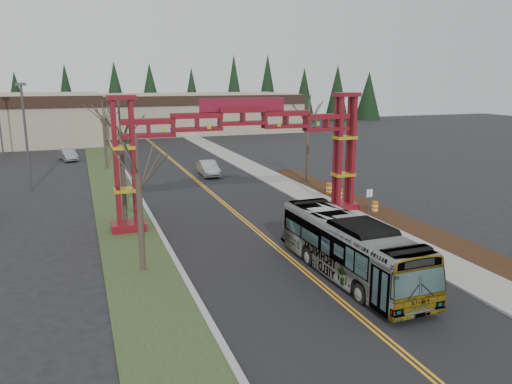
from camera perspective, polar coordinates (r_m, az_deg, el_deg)
name	(u,v)px	position (r m, az deg, el deg)	size (l,w,h in m)	color
ground	(389,342)	(20.71, 14.92, -16.21)	(200.00, 200.00, 0.00)	black
road	(217,198)	(42.30, -4.43, -0.70)	(12.00, 110.00, 0.02)	black
lane_line_left	(216,198)	(42.26, -4.59, -0.69)	(0.12, 100.00, 0.01)	orange
lane_line_right	(219,198)	(42.32, -4.27, -0.67)	(0.12, 100.00, 0.01)	orange
curb_right	(284,192)	(44.24, 3.28, 0.01)	(0.30, 110.00, 0.15)	#A3A39E
sidewalk_right	(299,191)	(44.81, 4.99, 0.15)	(2.60, 110.00, 0.14)	gray
landscape_strip	(435,237)	(33.82, 19.73, -4.85)	(2.60, 50.00, 0.12)	black
grass_median	(120,206)	(41.01, -15.28, -1.52)	(4.00, 110.00, 0.08)	#324120
curb_left	(144,203)	(41.16, -12.72, -1.27)	(0.30, 110.00, 0.15)	#A3A39E
gateway_arch	(243,137)	(34.63, -1.53, 6.36)	(18.20, 1.60, 8.90)	maroon
retail_building_east	(192,112)	(97.11, -7.35, 9.00)	(38.00, 20.30, 7.00)	#9E9378
conifer_treeline	(132,95)	(107.32, -13.99, 10.68)	(116.10, 5.60, 13.00)	black
transit_bus	(349,248)	(25.79, 10.61, -6.29)	(2.60, 11.11, 3.09)	#B4B7BC
silver_sedan	(208,168)	(52.14, -5.50, 2.73)	(1.64, 4.69, 1.55)	#A5A8AD
parked_car_far_a	(68,155)	(65.71, -20.68, 4.02)	(1.54, 4.41, 1.45)	#95959C
bare_tree_median_near	(138,174)	(25.85, -13.34, 2.04)	(3.08, 3.08, 7.27)	#382D26
bare_tree_median_mid	(120,133)	(35.28, -15.25, 6.56)	(3.20, 3.20, 8.47)	#382D26
bare_tree_median_far	(103,119)	(57.34, -17.04, 7.97)	(3.10, 3.10, 7.64)	#382D26
bare_tree_right_far	(308,121)	(48.08, 6.00, 8.11)	(3.05, 3.05, 8.03)	#382D26
light_pole_near	(25,129)	(48.61, -24.87, 6.51)	(0.83, 0.41, 9.54)	#3F3F44
street_sign	(369,197)	(36.91, 12.83, -0.60)	(0.48, 0.07, 2.11)	#3F3F44
barrel_south	(375,207)	(38.46, 13.43, -1.72)	(0.49, 0.49, 0.91)	orange
barrel_mid	(339,195)	(41.67, 9.46, -0.31)	(0.57, 0.57, 1.06)	orange
barrel_north	(329,189)	(43.65, 8.39, 0.32)	(0.57, 0.57, 1.05)	orange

